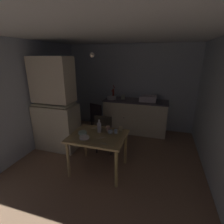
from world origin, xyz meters
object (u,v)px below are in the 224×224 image
dining_table (98,140)px  glass_bottle (99,127)px  hand_pump (113,93)px  chair_by_counter (99,119)px  teacup_mint (108,128)px  serving_bowl_wide (110,132)px  hutch_cabinet (55,108)px  chair_far_side (105,133)px  mixing_bowl_counter (112,98)px  sink_basin (148,98)px

dining_table → glass_bottle: bearing=100.9°
glass_bottle → dining_table: bearing=-79.1°
hand_pump → dining_table: size_ratio=0.38×
chair_by_counter → teacup_mint: bearing=-60.5°
hand_pump → glass_bottle: bearing=-81.4°
serving_bowl_wide → hutch_cabinet: bearing=165.7°
chair_by_counter → chair_far_side: bearing=-59.9°
dining_table → glass_bottle: size_ratio=3.98×
hutch_cabinet → chair_far_side: 1.26m
mixing_bowl_counter → glass_bottle: (0.31, -1.79, -0.14)m
dining_table → teacup_mint: 0.31m
serving_bowl_wide → teacup_mint: size_ratio=1.18×
hand_pump → chair_by_counter: 0.90m
chair_far_side → chair_by_counter: (-0.45, 0.77, 0.00)m
hutch_cabinet → teacup_mint: hutch_cabinet is taller
mixing_bowl_counter → sink_basin: bearing=2.8°
mixing_bowl_counter → chair_by_counter: (-0.21, -0.51, -0.49)m
hand_pump → dining_table: (0.31, -2.02, -0.47)m
dining_table → glass_bottle: (-0.02, 0.13, 0.20)m
sink_basin → serving_bowl_wide: (-0.51, -1.80, -0.26)m
mixing_bowl_counter → glass_bottle: mixing_bowl_counter is taller
teacup_mint → mixing_bowl_counter: bearing=104.8°
hutch_cabinet → sink_basin: size_ratio=4.80×
hutch_cabinet → sink_basin: (1.93, 1.44, 0.03)m
hutch_cabinet → dining_table: 1.40m
chair_far_side → teacup_mint: size_ratio=10.76×
chair_far_side → chair_by_counter: size_ratio=0.99×
hutch_cabinet → serving_bowl_wide: (1.43, -0.36, -0.24)m
chair_by_counter → teacup_mint: 1.36m
dining_table → serving_bowl_wide: 0.28m
mixing_bowl_counter → hand_pump: bearing=78.9°
chair_far_side → serving_bowl_wide: chair_far_side is taller
hand_pump → dining_table: hand_pump is taller
hand_pump → teacup_mint: hand_pump is taller
teacup_mint → hand_pump: bearing=103.5°
teacup_mint → serving_bowl_wide: bearing=-49.2°
chair_far_side → chair_by_counter: 0.89m
teacup_mint → glass_bottle: bearing=-137.7°
mixing_bowl_counter → glass_bottle: bearing=-80.3°
hutch_cabinet → chair_by_counter: size_ratio=2.28×
glass_bottle → chair_by_counter: bearing=112.0°
chair_by_counter → mixing_bowl_counter: bearing=67.3°
chair_far_side → hutch_cabinet: bearing=-174.9°
glass_bottle → hand_pump: bearing=98.6°
dining_table → teacup_mint: bearing=66.0°
glass_bottle → hutch_cabinet: bearing=161.5°
hutch_cabinet → teacup_mint: bearing=-11.8°
sink_basin → teacup_mint: sink_basin is taller
mixing_bowl_counter → dining_table: 1.98m
chair_by_counter → serving_bowl_wide: bearing=-59.7°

